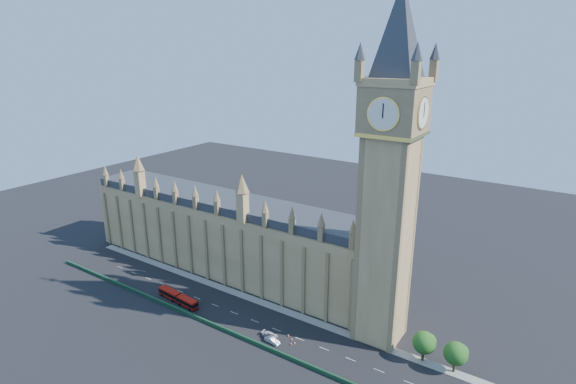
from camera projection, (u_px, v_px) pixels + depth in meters
The scene contains 15 objects.
ground at pixel (244, 317), 137.75m from camera, with size 400.00×400.00×0.00m, color black.
palace_westminster at pixel (228, 234), 164.21m from camera, with size 120.00×20.00×28.00m.
elizabeth_tower at pixel (392, 149), 112.49m from camera, with size 20.59×20.59×105.00m.
bridge_parapet at pixel (225, 330), 130.41m from camera, with size 160.00×0.60×1.20m, color #1E4C2D.
kerb_north at pixel (263, 303), 145.28m from camera, with size 160.00×3.00×0.16m, color gray.
tree_east_near at pixel (425, 342), 116.64m from camera, with size 6.00×6.00×8.50m.
tree_east_far at pixel (457, 353), 112.43m from camera, with size 6.00×6.00×8.50m.
red_bus at pixel (178, 298), 145.57m from camera, with size 17.21×3.92×2.90m.
car_grey at pixel (271, 337), 126.72m from camera, with size 1.85×4.60×1.57m, color #3C3E43.
car_silver at pixel (272, 340), 125.33m from camera, with size 1.66×4.76×1.57m, color #A9ADB1.
car_white at pixel (270, 335), 127.95m from camera, with size 1.93×4.74×1.38m, color silver.
cone_a at pixel (288, 335), 128.17m from camera, with size 0.45×0.45×0.72m.
cone_b at pixel (292, 339), 126.45m from camera, with size 0.49×0.49×0.66m.
cone_c at pixel (291, 344), 124.44m from camera, with size 0.57×0.57×0.70m.
cone_d at pixel (295, 343), 125.00m from camera, with size 0.46×0.46×0.65m.
Camera 1 is at (77.21, -92.57, 78.09)m, focal length 28.00 mm.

